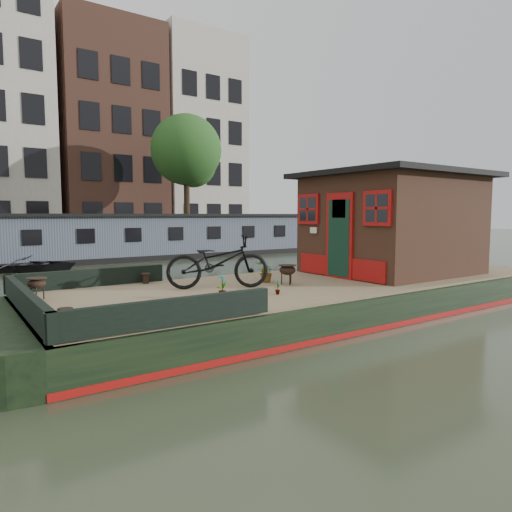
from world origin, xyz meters
TOP-DOWN VIEW (x-y plane):
  - ground at (0.00, 0.00)m, footprint 120.00×120.00m
  - houseboat_hull at (-1.33, 0.00)m, footprint 14.01×4.02m
  - houseboat_deck at (0.00, 0.00)m, footprint 11.80×3.80m
  - bow_bulwark at (-5.07, 0.00)m, footprint 3.00×4.00m
  - cabin at (2.19, 0.00)m, footprint 4.00×3.50m
  - bicycle at (-2.51, 0.32)m, footprint 2.07×1.42m
  - potted_plant_a at (-2.95, -0.59)m, footprint 0.26×0.25m
  - potted_plant_b at (-1.25, 0.51)m, footprint 0.20×0.21m
  - potted_plant_c at (-1.29, 0.44)m, footprint 0.45×0.41m
  - potted_plant_e at (-1.98, -0.88)m, footprint 0.19×0.18m
  - brazier_front at (-1.12, -0.08)m, footprint 0.49×0.49m
  - brazier_rear at (-5.60, 0.99)m, footprint 0.40×0.40m
  - bollard_port at (-3.44, 1.70)m, footprint 0.19×0.19m
  - bollard_stbd at (-5.60, -1.10)m, footprint 0.19×0.19m
  - dinghy at (-4.30, 11.27)m, footprint 4.08×3.59m
  - far_houseboat at (0.00, 14.00)m, footprint 20.40×4.40m
  - quay at (0.00, 20.50)m, footprint 60.00×6.00m
  - townhouse_row at (0.15, 27.50)m, footprint 27.25×8.00m
  - tree_right at (6.14, 19.07)m, footprint 4.40×4.40m

SIDE VIEW (x-z plane):
  - ground at x=0.00m, z-range 0.00..0.00m
  - houseboat_hull at x=-1.33m, z-range -0.03..0.57m
  - dinghy at x=-4.30m, z-range 0.00..0.70m
  - quay at x=0.00m, z-range 0.00..0.90m
  - houseboat_deck at x=0.00m, z-range 0.60..0.65m
  - bollard_port at x=-3.44m, z-range 0.65..0.87m
  - bollard_stbd at x=-5.60m, z-range 0.65..0.87m
  - potted_plant_e at x=-1.98m, z-range 0.65..0.94m
  - potted_plant_b at x=-1.25m, z-range 0.65..0.95m
  - bow_bulwark at x=-5.07m, z-range 0.65..1.00m
  - brazier_rear at x=-5.60m, z-range 0.65..1.03m
  - brazier_front at x=-1.12m, z-range 0.65..1.05m
  - potted_plant_a at x=-2.95m, z-range 0.65..1.06m
  - potted_plant_c at x=-1.29m, z-range 0.65..1.08m
  - far_houseboat at x=0.00m, z-range -0.09..2.02m
  - bicycle at x=-2.51m, z-range 0.65..1.68m
  - cabin at x=2.19m, z-range 0.67..3.09m
  - tree_right at x=6.14m, z-range 2.19..9.59m
  - townhouse_row at x=0.15m, z-range -0.35..16.15m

